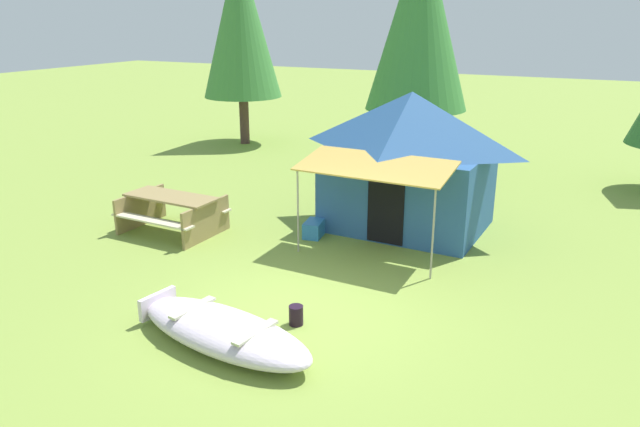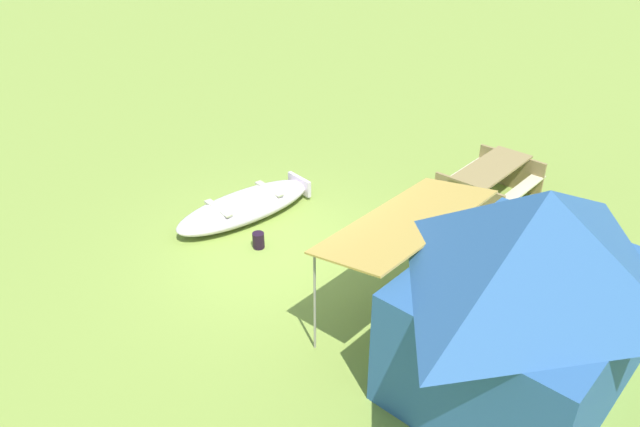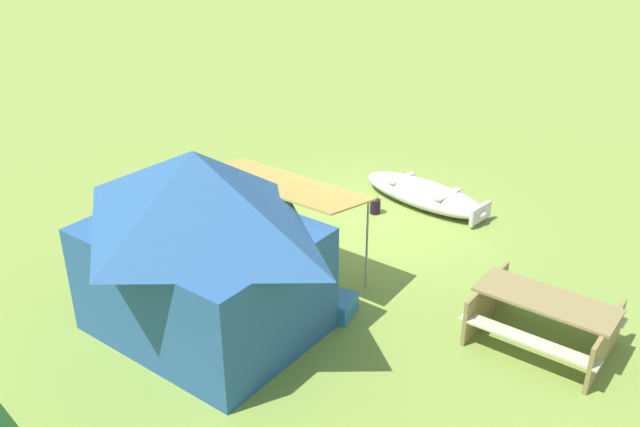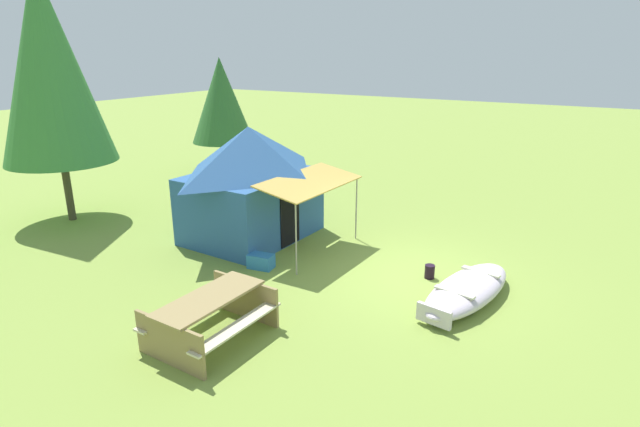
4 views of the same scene
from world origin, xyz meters
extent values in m
plane|color=olive|center=(0.00, 0.00, 0.00)|extent=(80.00, 80.00, 0.00)
ellipsoid|color=silver|center=(-0.52, -1.46, 0.23)|extent=(3.11, 1.51, 0.45)
ellipsoid|color=#4A444A|center=(-0.52, -1.46, 0.26)|extent=(2.85, 1.35, 0.16)
cube|color=beige|center=(0.07, -1.56, 0.41)|extent=(0.27, 0.80, 0.04)
cube|color=beige|center=(-1.11, -1.37, 0.41)|extent=(0.27, 0.80, 0.04)
cube|color=silver|center=(-1.87, -1.24, 0.25)|extent=(0.19, 0.67, 0.34)
cube|color=#2B5893|center=(0.17, 4.42, 0.86)|extent=(3.27, 2.56, 1.71)
pyramid|color=#2B5893|center=(0.17, 4.42, 2.31)|extent=(3.53, 2.77, 1.19)
cube|color=black|center=(0.13, 3.18, 0.72)|extent=(0.76, 0.06, 1.37)
cube|color=gold|center=(0.10, 2.57, 1.76)|extent=(2.91, 1.34, 0.24)
cylinder|color=gray|center=(1.42, 1.99, 0.81)|extent=(0.04, 0.04, 1.63)
cylinder|color=gray|center=(-1.25, 2.09, 0.81)|extent=(0.04, 0.04, 1.63)
cube|color=olive|center=(-4.17, 1.90, 0.77)|extent=(2.02, 0.84, 0.04)
cube|color=beige|center=(-4.19, 1.29, 0.43)|extent=(2.00, 0.32, 0.04)
cube|color=beige|center=(-4.15, 2.51, 0.43)|extent=(2.00, 0.32, 0.04)
cube|color=olive|center=(-5.06, 1.93, 0.38)|extent=(0.11, 1.48, 0.75)
cube|color=olive|center=(-3.27, 1.87, 0.38)|extent=(0.11, 1.48, 0.75)
cube|color=#2C72B9|center=(-1.36, 2.98, 0.16)|extent=(0.44, 0.62, 0.33)
cylinder|color=black|center=(0.09, -0.48, 0.15)|extent=(0.30, 0.30, 0.30)
camera|label=1|loc=(3.93, -7.45, 4.40)|focal=33.59mm
camera|label=2|loc=(6.43, 6.30, 6.14)|focal=34.14mm
camera|label=3|loc=(-6.24, 10.58, 6.27)|focal=38.56mm
camera|label=4|loc=(-9.75, -3.60, 4.74)|focal=28.47mm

